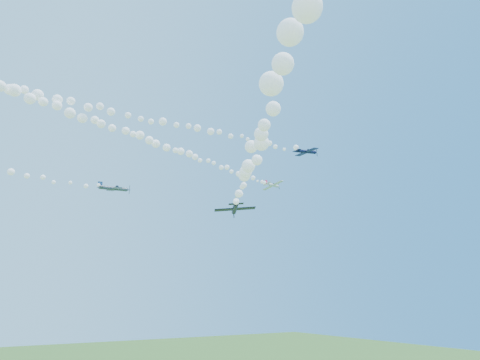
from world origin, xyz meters
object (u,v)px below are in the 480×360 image
plane_grey (114,188)px  plane_black (235,208)px  plane_white (273,185)px  plane_navy (306,152)px

plane_grey → plane_black: bearing=-69.7°
plane_white → plane_navy: bearing=-125.6°
plane_navy → plane_black: 37.44m
plane_white → plane_grey: (-47.30, -6.38, -9.39)m
plane_white → plane_navy: 24.09m
plane_black → plane_white: bearing=-16.6°
plane_white → plane_navy: (-6.77, -23.05, 1.80)m
plane_navy → plane_black: size_ratio=1.11×
plane_navy → plane_grey: (-40.52, 16.67, -11.19)m
plane_grey → plane_black: 34.08m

